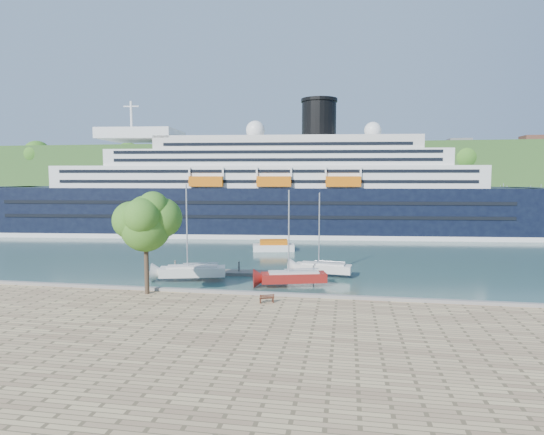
{
  "coord_description": "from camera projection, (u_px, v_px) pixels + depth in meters",
  "views": [
    {
      "loc": [
        13.05,
        -40.75,
        11.97
      ],
      "look_at": [
        1.27,
        30.0,
        5.46
      ],
      "focal_mm": 30.0,
      "sensor_mm": 36.0,
      "label": 1
    }
  ],
  "objects": [
    {
      "name": "ground",
      "position": [
        207.0,
        302.0,
        43.25
      ],
      "size": [
        400.0,
        400.0,
        0.0
      ],
      "primitive_type": "plane",
      "color": "#284845",
      "rests_on": "ground"
    },
    {
      "name": "far_hillside",
      "position": [
        315.0,
        176.0,
        184.61
      ],
      "size": [
        400.0,
        50.0,
        24.0
      ],
      "primitive_type": "cube",
      "color": "#2B5622",
      "rests_on": "ground"
    },
    {
      "name": "quay_coping",
      "position": [
        206.0,
        291.0,
        42.95
      ],
      "size": [
        220.0,
        0.5,
        0.3
      ],
      "primitive_type": "cube",
      "color": "slate",
      "rests_on": "promenade"
    },
    {
      "name": "cruise_ship",
      "position": [
        256.0,
        167.0,
        93.54
      ],
      "size": [
        124.19,
        29.74,
        27.63
      ],
      "primitive_type": null,
      "rotation": [
        0.0,
        0.0,
        0.1
      ],
      "color": "black",
      "rests_on": "ground"
    },
    {
      "name": "park_bench",
      "position": [
        267.0,
        298.0,
        39.48
      ],
      "size": [
        1.44,
        0.98,
        0.85
      ],
      "primitive_type": null,
      "rotation": [
        0.0,
        0.0,
        0.36
      ],
      "color": "#4E2316",
      "rests_on": "promenade"
    },
    {
      "name": "promenade_tree",
      "position": [
        146.0,
        239.0,
        42.1
      ],
      "size": [
        6.25,
        6.25,
        10.35
      ],
      "primitive_type": null,
      "color": "#3A6A1C",
      "rests_on": "promenade"
    },
    {
      "name": "floating_pontoon",
      "position": [
        223.0,
        273.0,
        55.7
      ],
      "size": [
        18.0,
        3.75,
        0.4
      ],
      "primitive_type": null,
      "rotation": [
        0.0,
        0.0,
        0.09
      ],
      "color": "slate",
      "rests_on": "ground"
    },
    {
      "name": "sailboat_white_near",
      "position": [
        192.0,
        235.0,
        51.65
      ],
      "size": [
        8.51,
        4.29,
        10.59
      ],
      "primitive_type": null,
      "rotation": [
        0.0,
        0.0,
        0.26
      ],
      "color": "silver",
      "rests_on": "ground"
    },
    {
      "name": "sailboat_red",
      "position": [
        294.0,
        241.0,
        48.94
      ],
      "size": [
        8.07,
        4.13,
        10.04
      ],
      "primitive_type": null,
      "rotation": [
        0.0,
        0.0,
        0.27
      ],
      "color": "maroon",
      "rests_on": "ground"
    },
    {
      "name": "sailboat_white_far",
      "position": [
        323.0,
        237.0,
        54.12
      ],
      "size": [
        7.62,
        2.97,
        9.58
      ],
      "primitive_type": null,
      "rotation": [
        0.0,
        0.0,
        -0.13
      ],
      "color": "silver",
      "rests_on": "ground"
    },
    {
      "name": "tender_launch",
      "position": [
        274.0,
        245.0,
        73.0
      ],
      "size": [
        6.97,
        3.56,
        1.84
      ],
      "primitive_type": null,
      "rotation": [
        0.0,
        0.0,
        0.2
      ],
      "color": "#CD600C",
      "rests_on": "ground"
    }
  ]
}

